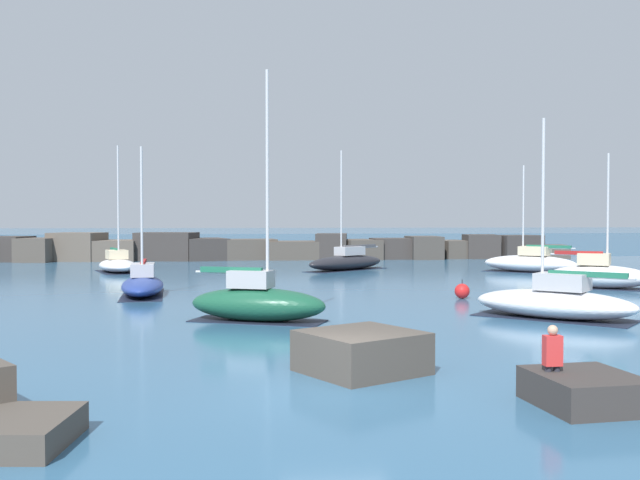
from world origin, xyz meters
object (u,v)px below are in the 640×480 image
Objects in this scene: sailboat_moored_1 at (257,302)px; sailboat_moored_3 at (599,275)px; sailboat_moored_2 at (143,284)px; mooring_buoy_orange_near at (462,291)px; sailboat_moored_4 at (117,264)px; sailboat_moored_5 at (530,263)px; sailboat_moored_0 at (347,261)px; person_on_rocks at (552,360)px; sailboat_moored_6 at (555,302)px.

sailboat_moored_1 is 21.69m from sailboat_moored_3.
sailboat_moored_2 is 15.73m from mooring_buoy_orange_near.
sailboat_moored_5 is (29.25, -3.80, 0.11)m from sailboat_moored_4.
sailboat_moored_1 is at bearing -147.70° from mooring_buoy_orange_near.
sailboat_moored_0 reaches higher than sailboat_moored_5.
sailboat_moored_5 is at bearing 66.89° from person_on_rocks.
sailboat_moored_0 is 38.53m from person_on_rocks.
sailboat_moored_4 is at bearing 151.01° from sailboat_moored_3.
sailboat_moored_1 is at bearing -132.70° from sailboat_moored_5.
sailboat_moored_0 is 1.15× the size of sailboat_moored_6.
sailboat_moored_4 is at bearing 134.15° from mooring_buoy_orange_near.
person_on_rocks is (-2.15, -38.47, 0.25)m from sailboat_moored_0.
sailboat_moored_2 is (-5.31, 9.93, -0.17)m from sailboat_moored_1.
sailboat_moored_2 is at bearing 147.47° from sailboat_moored_6.
sailboat_moored_3 is at bearing 28.35° from sailboat_moored_1.
sailboat_moored_0 reaches higher than mooring_buoy_orange_near.
sailboat_moored_4 is at bearing 127.38° from sailboat_moored_6.
sailboat_moored_3 is 11.78m from sailboat_moored_5.
sailboat_moored_2 is 16.30m from sailboat_moored_4.
sailboat_moored_6 reaches higher than person_on_rocks.
sailboat_moored_6 is at bearing -52.62° from sailboat_moored_4.
person_on_rocks is at bearing -64.34° from sailboat_moored_2.
sailboat_moored_1 is at bearing -70.93° from sailboat_moored_4.
sailboat_moored_3 is (19.09, 10.30, -0.01)m from sailboat_moored_1.
mooring_buoy_orange_near is at bearing -83.22° from sailboat_moored_0.
sailboat_moored_1 reaches higher than sailboat_moored_0.
sailboat_moored_0 reaches higher than sailboat_moored_6.
person_on_rocks is at bearing -93.20° from sailboat_moored_0.
sailboat_moored_4 reaches higher than sailboat_moored_0.
sailboat_moored_2 is at bearing -154.75° from sailboat_moored_5.
sailboat_moored_2 is 0.82× the size of sailboat_moored_4.
mooring_buoy_orange_near is (-10.32, -15.70, -0.34)m from sailboat_moored_5.
sailboat_moored_2 is 19.71m from sailboat_moored_6.
sailboat_moored_0 is 1.20× the size of sailboat_moored_2.
sailboat_moored_0 is 19.28m from sailboat_moored_3.
person_on_rocks is at bearing -115.80° from sailboat_moored_6.
sailboat_moored_2 reaches higher than person_on_rocks.
sailboat_moored_0 is 1.16× the size of sailboat_moored_5.
sailboat_moored_6 is at bearing -3.38° from sailboat_moored_1.
sailboat_moored_3 is 0.96× the size of sailboat_moored_6.
mooring_buoy_orange_near is (10.00, 6.32, -0.37)m from sailboat_moored_1.
sailboat_moored_6 is (11.31, -0.67, -0.10)m from sailboat_moored_1.
sailboat_moored_0 is 0.96× the size of sailboat_moored_1.
sailboat_moored_2 is at bearing -179.14° from sailboat_moored_3.
sailboat_moored_5 reaches higher than sailboat_moored_3.
sailboat_moored_3 is 0.82× the size of sailboat_moored_4.
sailboat_moored_1 reaches higher than mooring_buoy_orange_near.
sailboat_moored_1 is 11.84m from mooring_buoy_orange_near.
sailboat_moored_1 is 1.26× the size of sailboat_moored_2.
sailboat_moored_2 is 1.00× the size of sailboat_moored_3.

